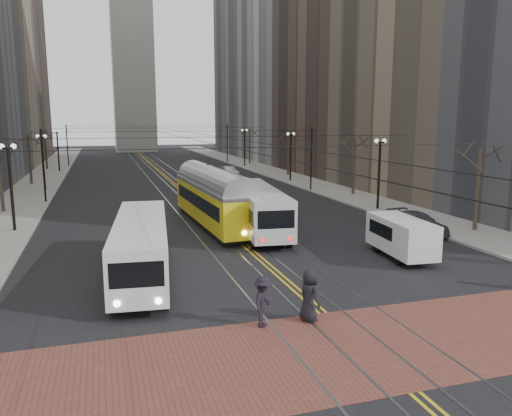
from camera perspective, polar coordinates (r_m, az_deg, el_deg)
ground at (r=20.85m, az=6.49°, el=-10.88°), size 260.00×260.00×0.00m
sidewalk_left at (r=63.60m, az=-23.52°, el=2.64°), size 5.00×140.00×0.15m
sidewalk_right at (r=67.24m, az=2.82°, el=3.84°), size 5.00×140.00×0.15m
crosswalk_band at (r=17.56m, az=11.92°, el=-15.19°), size 25.00×6.00×0.01m
streetcar_rails at (r=63.72m, az=-9.98°, el=3.28°), size 4.80×130.00×0.02m
centre_lines at (r=63.71m, az=-9.98°, el=3.29°), size 0.42×130.00×0.01m
building_right_mid at (r=72.64m, az=10.84°, el=17.53°), size 16.00×20.00×34.00m
building_right_midfar at (r=92.84m, az=5.99°, el=21.63°), size 20.00×20.00×52.00m
building_right_far at (r=109.75m, az=0.64°, el=16.72°), size 16.00×20.00×40.00m
lamp_posts at (r=47.43m, az=-7.54°, el=4.43°), size 27.60×57.20×5.60m
street_trees at (r=53.82m, az=-8.73°, el=5.07°), size 31.68×53.28×5.60m
trolley_wires at (r=53.33m, az=-8.69°, el=6.08°), size 25.96×120.00×6.60m
transit_bus at (r=24.31m, az=-12.96°, el=-4.57°), size 3.49×11.32×2.78m
streetcar at (r=35.38m, az=-4.86°, el=0.58°), size 3.16×13.64×3.19m
rear_bus at (r=33.13m, az=0.15°, el=-0.26°), size 3.74×11.48×2.94m
cargo_van at (r=28.18m, az=16.25°, el=-3.35°), size 2.29×5.03×2.16m
sedan_grey at (r=44.91m, az=1.67°, el=1.58°), size 2.26×4.65×1.53m
sedan_silver at (r=64.94m, az=-3.08°, el=4.15°), size 1.80×4.27×1.37m
sedan_parked at (r=34.58m, az=18.01°, el=-1.65°), size 2.37×4.90×1.37m
pedestrian_a at (r=18.91m, az=6.10°, el=-9.92°), size 0.84×1.08×1.95m
pedestrian_d at (r=18.32m, az=0.82°, el=-10.66°), size 1.25×1.40×1.88m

